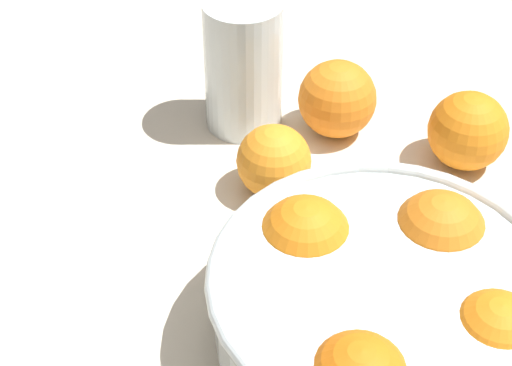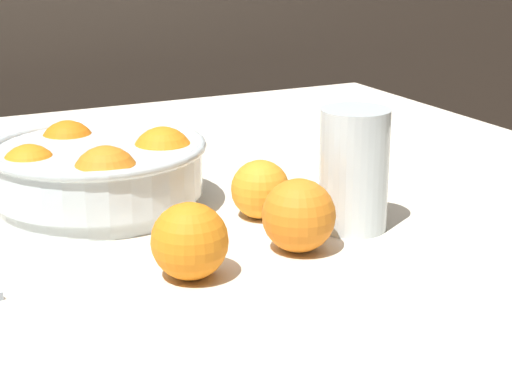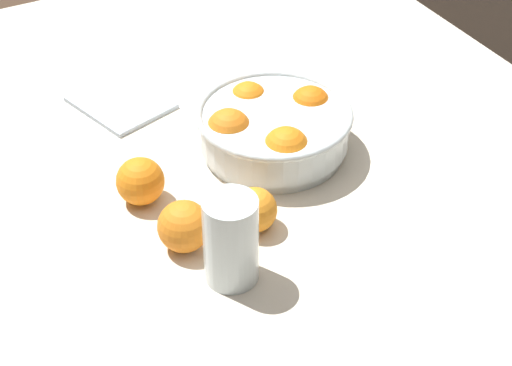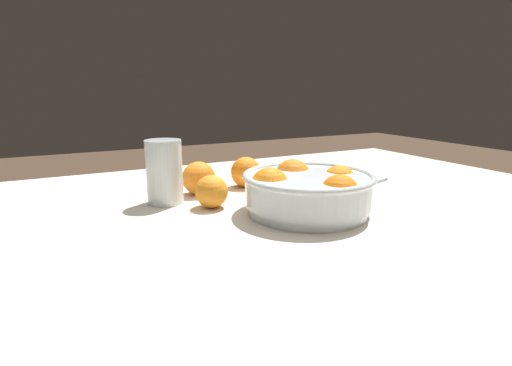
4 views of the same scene
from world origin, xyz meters
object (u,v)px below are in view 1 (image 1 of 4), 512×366
object	(u,v)px
fruit_bowl	(384,304)
orange_loose_near_bowl	(337,99)
orange_loose_front	(468,131)
orange_loose_aside	(274,161)
juice_glass	(244,71)

from	to	relation	value
fruit_bowl	orange_loose_near_bowl	bearing A→B (deg)	-57.25
orange_loose_near_bowl	orange_loose_front	xyz separation A→B (m)	(-0.13, -0.02, -0.00)
orange_loose_front	orange_loose_aside	distance (m)	0.19
orange_loose_near_bowl	orange_loose_front	bearing A→B (deg)	-173.15
orange_loose_front	orange_loose_aside	bearing A→B (deg)	42.04
orange_loose_near_bowl	orange_loose_aside	bearing A→B (deg)	84.41
orange_loose_front	fruit_bowl	bearing A→B (deg)	94.25
orange_loose_near_bowl	orange_loose_front	world-z (taller)	orange_loose_near_bowl
orange_loose_near_bowl	orange_loose_aside	world-z (taller)	orange_loose_near_bowl
fruit_bowl	orange_loose_aside	xyz separation A→B (m)	(0.16, -0.12, -0.01)
juice_glass	orange_loose_front	world-z (taller)	juice_glass
juice_glass	orange_loose_aside	xyz separation A→B (m)	(-0.08, 0.08, -0.03)
orange_loose_near_bowl	orange_loose_aside	size ratio (longest dim) A/B	1.13
fruit_bowl	juice_glass	bearing A→B (deg)	-39.86
orange_loose_aside	orange_loose_near_bowl	bearing A→B (deg)	-95.59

